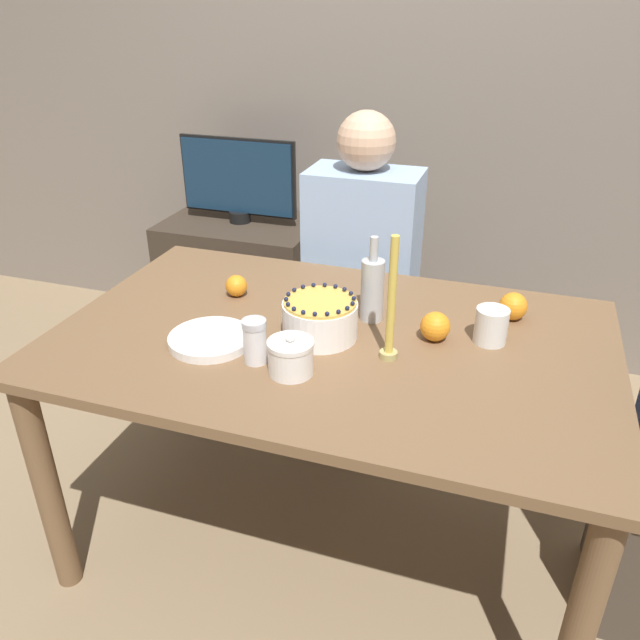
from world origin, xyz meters
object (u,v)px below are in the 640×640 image
(sugar_bowl, at_px, (291,357))
(sugar_shaker, at_px, (255,341))
(cake, at_px, (320,319))
(person_man_blue_shirt, at_px, (361,299))
(candle, at_px, (391,309))
(bottle, at_px, (372,289))
(tv_monitor, at_px, (238,179))

(sugar_bowl, distance_m, sugar_shaker, 0.11)
(sugar_bowl, height_order, sugar_shaker, sugar_shaker)
(cake, relative_size, person_man_blue_shirt, 0.16)
(sugar_shaker, distance_m, candle, 0.35)
(sugar_bowl, bearing_deg, candle, 34.50)
(candle, relative_size, person_man_blue_shirt, 0.27)
(sugar_bowl, distance_m, bottle, 0.36)
(cake, height_order, sugar_bowl, cake)
(sugar_bowl, bearing_deg, tv_monitor, 119.76)
(cake, xyz_separation_m, tv_monitor, (-0.77, 1.13, 0.03))
(cake, height_order, sugar_shaker, cake)
(cake, distance_m, sugar_bowl, 0.20)
(candle, bearing_deg, bottle, 115.97)
(bottle, bearing_deg, tv_monitor, 131.64)
(cake, height_order, tv_monitor, tv_monitor)
(sugar_bowl, relative_size, person_man_blue_shirt, 0.09)
(cake, xyz_separation_m, sugar_shaker, (-0.11, -0.18, 0.01))
(bottle, relative_size, person_man_blue_shirt, 0.20)
(sugar_shaker, distance_m, tv_monitor, 1.46)
(sugar_shaker, relative_size, person_man_blue_shirt, 0.09)
(cake, relative_size, candle, 0.62)
(sugar_bowl, bearing_deg, person_man_blue_shirt, 93.40)
(cake, bearing_deg, bottle, 53.50)
(bottle, xyz_separation_m, person_man_blue_shirt, (-0.17, 0.54, -0.30))
(sugar_shaker, bearing_deg, person_man_blue_shirt, 86.59)
(sugar_bowl, distance_m, person_man_blue_shirt, 0.92)
(sugar_bowl, xyz_separation_m, sugar_shaker, (-0.10, 0.02, 0.01))
(candle, distance_m, tv_monitor, 1.53)
(sugar_bowl, xyz_separation_m, tv_monitor, (-0.76, 1.32, 0.04))
(cake, bearing_deg, sugar_shaker, -122.86)
(cake, bearing_deg, sugar_bowl, -92.86)
(bottle, distance_m, tv_monitor, 1.31)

